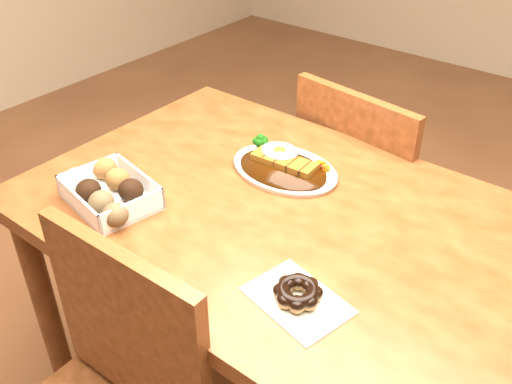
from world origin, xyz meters
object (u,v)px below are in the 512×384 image
Objects in this scene: pon_de_ring at (298,293)px; chair_far at (369,197)px; donut_box at (108,191)px; table at (282,245)px; katsu_curry_plate at (284,165)px.

chair_far is at bearing 107.19° from pon_de_ring.
pon_de_ring is (0.52, 0.01, -0.01)m from donut_box.
table is 1.38× the size of chair_far.
donut_box reaches higher than pon_de_ring.
katsu_curry_plate is 0.43m from donut_box.
pon_de_ring is (0.23, -0.75, 0.29)m from chair_far.
pon_de_ring reaches higher than table.
donut_box reaches higher than table.
chair_far is 3.14× the size of katsu_curry_plate.
pon_de_ring is at bearing -48.63° from table.
katsu_curry_plate is 1.32× the size of pon_de_ring.
table is 0.56m from chair_far.
donut_box is at bearing -179.14° from pon_de_ring.
donut_box is at bearing -123.17° from katsu_curry_plate.
table is at bearing 102.10° from chair_far.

